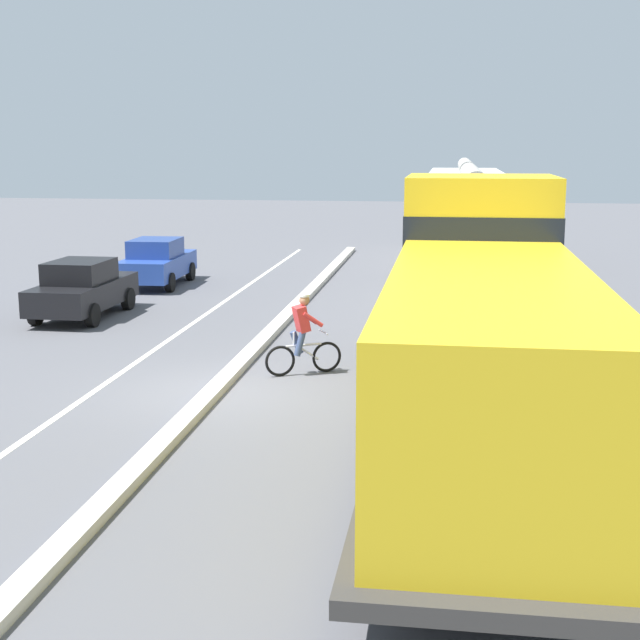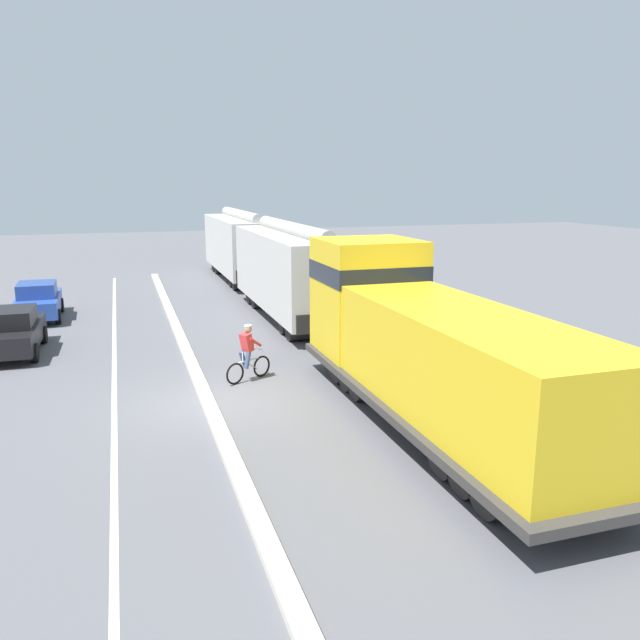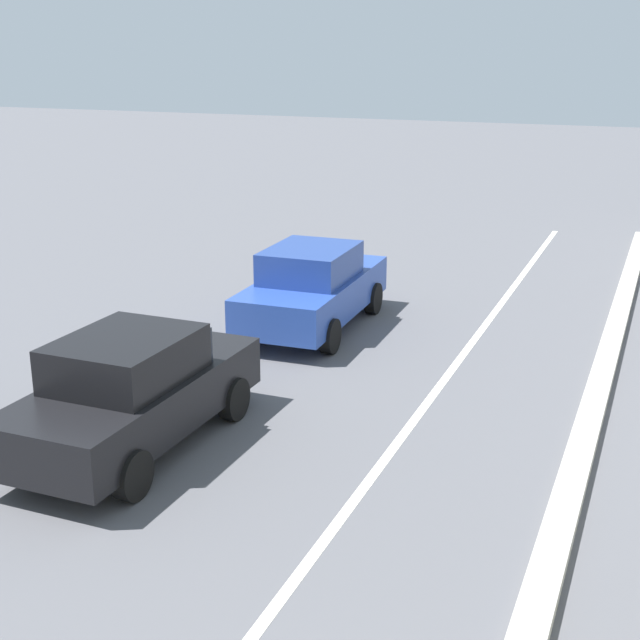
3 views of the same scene
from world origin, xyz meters
name	(u,v)px [view 1 (image 1 of 3)]	position (x,y,z in m)	size (l,w,h in m)	color
ground_plane	(217,392)	(0.00, 0.00, 0.00)	(120.00, 120.00, 0.00)	#56565B
median_curb	(276,327)	(0.00, 6.00, 0.08)	(0.36, 36.00, 0.16)	beige
lane_stripe	(187,327)	(-2.40, 6.00, 0.00)	(0.14, 36.00, 0.01)	silver
locomotive	(484,339)	(5.04, -2.59, 1.80)	(3.10, 11.61, 4.20)	gold
hopper_car_lead	(470,240)	(5.04, 9.57, 2.08)	(2.90, 10.60, 4.18)	beige
hopper_car_middle	(465,211)	(5.04, 21.17, 2.08)	(2.90, 10.60, 4.18)	beige
parked_car_black	(83,289)	(-5.70, 6.97, 0.82)	(1.87, 4.22, 1.62)	black
parked_car_blue	(157,262)	(-5.48, 12.79, 0.82)	(1.93, 4.25, 1.62)	#28479E
cyclist	(303,337)	(1.46, 1.59, 0.82)	(1.52, 0.89, 1.71)	black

